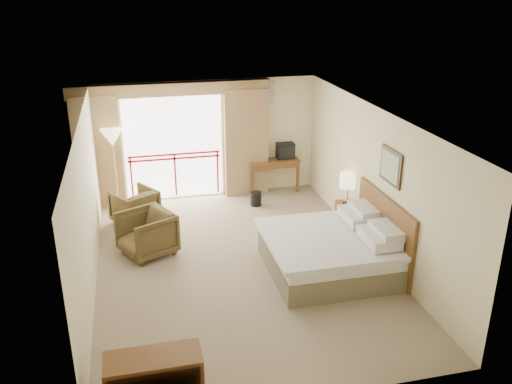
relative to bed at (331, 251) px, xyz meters
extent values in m
plane|color=#86765B|center=(-1.50, 0.60, -0.38)|extent=(7.00, 7.00, 0.00)
plane|color=white|center=(-1.50, 0.60, 2.32)|extent=(7.00, 7.00, 0.00)
plane|color=beige|center=(-1.50, 4.10, 0.97)|extent=(5.00, 0.00, 5.00)
plane|color=beige|center=(-1.50, -2.90, 0.97)|extent=(5.00, 0.00, 5.00)
plane|color=beige|center=(-4.00, 0.60, 0.97)|extent=(0.00, 7.00, 7.00)
plane|color=beige|center=(1.00, 0.60, 0.97)|extent=(0.00, 7.00, 7.00)
plane|color=white|center=(-2.30, 4.08, 0.82)|extent=(2.40, 0.00, 2.40)
cube|color=#A30E12|center=(-2.30, 4.06, 0.57)|extent=(2.09, 0.03, 0.04)
cube|color=#A30E12|center=(-2.30, 4.06, 0.67)|extent=(2.09, 0.03, 0.04)
cube|color=#A30E12|center=(-3.29, 4.06, 0.17)|extent=(0.04, 0.03, 1.00)
cube|color=#A30E12|center=(-2.30, 4.06, 0.17)|extent=(0.04, 0.03, 1.00)
cube|color=#A30E12|center=(-1.31, 4.06, 0.17)|extent=(0.04, 0.03, 1.00)
cube|color=olive|center=(-3.95, 3.95, 0.87)|extent=(1.00, 0.26, 2.50)
cube|color=olive|center=(-0.65, 3.95, 0.87)|extent=(1.00, 0.26, 2.50)
cube|color=olive|center=(-2.30, 3.98, 2.17)|extent=(4.40, 0.22, 0.28)
cube|color=silver|center=(-0.20, 4.07, 1.97)|extent=(0.50, 0.04, 0.50)
cube|color=brown|center=(-0.05, 0.00, -0.18)|extent=(2.05, 2.00, 0.40)
cube|color=white|center=(-0.05, 0.00, 0.12)|extent=(2.01, 1.96, 0.22)
cube|color=white|center=(-0.10, 0.00, 0.25)|extent=(2.09, 2.06, 0.08)
cube|color=white|center=(0.65, -0.45, 0.40)|extent=(0.50, 0.75, 0.18)
cube|color=white|center=(0.65, 0.45, 0.40)|extent=(0.50, 0.75, 0.18)
cube|color=white|center=(0.78, -0.45, 0.52)|extent=(0.40, 0.70, 0.14)
cube|color=white|center=(0.78, 0.45, 0.52)|extent=(0.40, 0.70, 0.14)
cube|color=#5C3012|center=(0.96, 0.00, 0.27)|extent=(0.06, 2.10, 1.30)
cube|color=black|center=(0.98, 0.00, 1.47)|extent=(0.03, 0.72, 0.60)
cube|color=silver|center=(0.96, 0.00, 1.47)|extent=(0.01, 0.60, 0.48)
cube|color=#5C3012|center=(0.92, 1.52, -0.10)|extent=(0.43, 0.50, 0.56)
cylinder|color=tan|center=(0.92, 1.57, 0.23)|extent=(0.14, 0.14, 0.04)
cylinder|color=tan|center=(0.92, 1.57, 0.41)|extent=(0.03, 0.03, 0.36)
cylinder|color=#FFE5B2|center=(0.92, 1.57, 0.67)|extent=(0.34, 0.34, 0.28)
cube|color=black|center=(0.87, 1.37, 0.23)|extent=(0.21, 0.17, 0.09)
cube|color=#5C3012|center=(0.01, 3.99, 0.39)|extent=(1.21, 0.59, 0.05)
cube|color=#5C3012|center=(-0.55, 3.74, 0.00)|extent=(0.06, 0.06, 0.75)
cube|color=#5C3012|center=(0.57, 3.74, 0.00)|extent=(0.06, 0.06, 0.75)
cube|color=#5C3012|center=(-0.55, 4.24, 0.00)|extent=(0.06, 0.06, 0.75)
cube|color=#5C3012|center=(0.57, 4.24, 0.00)|extent=(0.06, 0.06, 0.75)
cube|color=#5C3012|center=(0.01, 4.24, 0.08)|extent=(1.11, 0.03, 0.56)
cube|color=#5C3012|center=(0.01, 3.73, 0.31)|extent=(1.11, 0.03, 0.12)
cube|color=black|center=(0.31, 3.99, 0.60)|extent=(0.41, 0.32, 0.37)
cube|color=black|center=(0.31, 3.83, 0.60)|extent=(0.37, 0.02, 0.30)
cylinder|color=black|center=(-0.34, 3.99, 0.54)|extent=(0.15, 0.15, 0.26)
cylinder|color=white|center=(-0.19, 3.94, 0.46)|extent=(0.08, 0.08, 0.10)
cylinder|color=black|center=(-0.60, 3.16, -0.22)|extent=(0.30, 0.30, 0.31)
imported|color=#44361D|center=(-3.27, 2.81, -0.38)|extent=(1.10, 1.11, 0.74)
imported|color=#44361D|center=(-3.09, 1.37, -0.38)|extent=(1.20, 1.19, 0.82)
cylinder|color=black|center=(-3.44, 1.94, 0.09)|extent=(0.44, 0.44, 0.04)
cylinder|color=black|center=(-3.44, 1.94, -0.14)|extent=(0.05, 0.05, 0.44)
cylinder|color=black|center=(-3.44, 1.94, -0.36)|extent=(0.32, 0.32, 0.03)
imported|color=white|center=(-3.44, 1.94, 0.11)|extent=(0.21, 0.26, 0.02)
cylinder|color=tan|center=(-3.62, 3.70, -0.36)|extent=(0.30, 0.30, 0.03)
cylinder|color=tan|center=(-3.62, 3.70, 0.41)|extent=(0.03, 0.03, 1.58)
cone|color=#FFE5B2|center=(-3.62, 3.70, 1.26)|extent=(0.46, 0.46, 0.37)
cube|color=#5C3012|center=(-3.19, -2.61, 0.00)|extent=(1.12, 0.47, 0.75)
camera|label=1|loc=(-3.20, -7.82, 4.41)|focal=38.00mm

